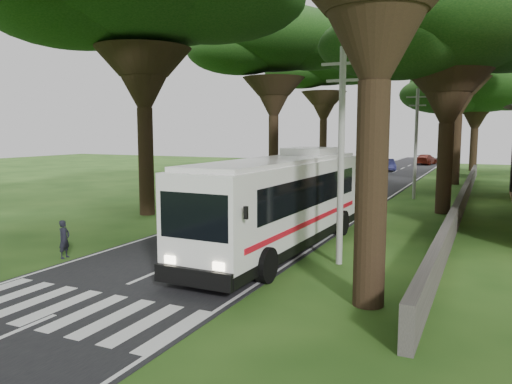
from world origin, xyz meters
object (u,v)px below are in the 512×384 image
at_px(pole_mid, 416,142).
at_px(distant_car_a, 341,175).
at_px(coach_bus, 282,201).
at_px(distant_car_b, 387,165).
at_px(pole_near, 341,153).
at_px(pole_far, 441,138).
at_px(pedestrian, 64,239).
at_px(distant_car_c, 426,159).

height_order(pole_mid, distant_car_a, pole_mid).
bearing_deg(coach_bus, distant_car_b, 96.28).
height_order(pole_near, distant_car_a, pole_near).
height_order(pole_far, distant_car_a, pole_far).
xyz_separation_m(pole_mid, pedestrian, (-10.04, -23.76, -3.42)).
height_order(distant_car_a, distant_car_c, distant_car_c).
bearing_deg(distant_car_b, pole_mid, -93.72).
distance_m(pole_far, coach_bus, 39.03).
relative_size(pole_near, pedestrian, 5.29).
relative_size(pole_mid, pedestrian, 5.29).
bearing_deg(distant_car_c, pedestrian, 94.05).
bearing_deg(pole_far, pole_mid, -90.00).
xyz_separation_m(pole_near, pole_far, (0.00, 40.00, 0.00)).
relative_size(distant_car_a, distant_car_c, 0.74).
xyz_separation_m(pole_far, distant_car_b, (-6.60, 5.14, -3.42)).
distance_m(pole_near, distant_car_c, 59.42).
relative_size(pole_near, pole_far, 1.00).
xyz_separation_m(pole_mid, distant_car_b, (-6.60, 25.14, -3.42)).
height_order(pole_far, distant_car_b, pole_far).
distance_m(pole_far, distant_car_c, 19.85).
bearing_deg(pole_far, distant_car_b, 142.11).
bearing_deg(pole_mid, pedestrian, -112.90).
xyz_separation_m(distant_car_b, distant_car_c, (2.96, 14.08, 0.02)).
xyz_separation_m(distant_car_a, pedestrian, (-1.77, -33.75, 0.08)).
bearing_deg(distant_car_c, distant_car_b, 87.97).
xyz_separation_m(pole_mid, distant_car_c, (-3.64, 39.21, -3.40)).
height_order(pole_mid, distant_car_c, pole_mid).
height_order(pole_near, distant_car_b, pole_near).
bearing_deg(coach_bus, pole_mid, 82.90).
distance_m(pole_mid, pedestrian, 26.02).
height_order(coach_bus, pedestrian, coach_bus).
height_order(pole_near, distant_car_c, pole_near).
height_order(pole_near, coach_bus, pole_near).
relative_size(pole_mid, pole_far, 1.00).
bearing_deg(coach_bus, distant_car_c, 92.17).
relative_size(distant_car_c, pedestrian, 3.41).
relative_size(pole_near, coach_bus, 0.61).
bearing_deg(pole_mid, pole_near, -90.00).
height_order(coach_bus, distant_car_b, coach_bus).
relative_size(distant_car_b, distant_car_c, 0.86).
bearing_deg(distant_car_b, coach_bus, -103.50).
bearing_deg(distant_car_b, pole_near, -100.11).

